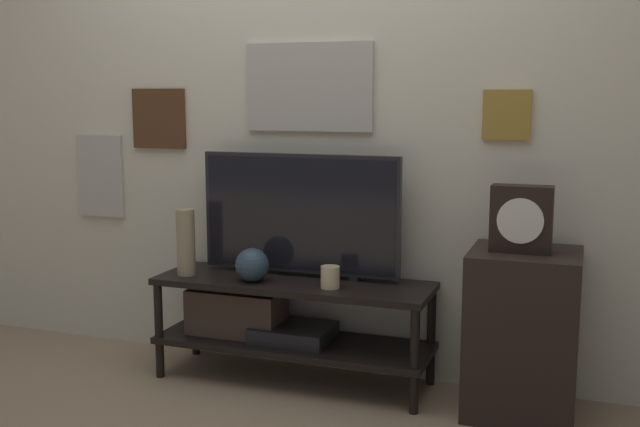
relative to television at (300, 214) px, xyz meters
name	(u,v)px	position (x,y,z in m)	size (l,w,h in m)	color
ground_plane	(273,400)	(0.00, -0.33, -0.78)	(12.00, 12.00, 0.00)	#997F60
wall_back	(311,91)	(-0.01, 0.16, 0.57)	(6.40, 0.08, 2.70)	beige
media_console	(274,316)	(-0.10, -0.09, -0.48)	(1.29, 0.40, 0.48)	black
television	(300,214)	(0.00, 0.00, 0.00)	(0.96, 0.05, 0.58)	black
vase_round_glass	(252,265)	(-0.17, -0.17, -0.22)	(0.16, 0.16, 0.16)	#2D4251
vase_tall_ceramic	(186,242)	(-0.52, -0.16, -0.14)	(0.09, 0.09, 0.31)	tan
candle_jar	(330,277)	(0.20, -0.16, -0.25)	(0.08, 0.08, 0.10)	beige
side_table	(522,333)	(1.03, -0.10, -0.43)	(0.44, 0.42, 0.69)	black
mantel_clock	(521,219)	(1.01, -0.12, 0.05)	(0.24, 0.11, 0.27)	black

